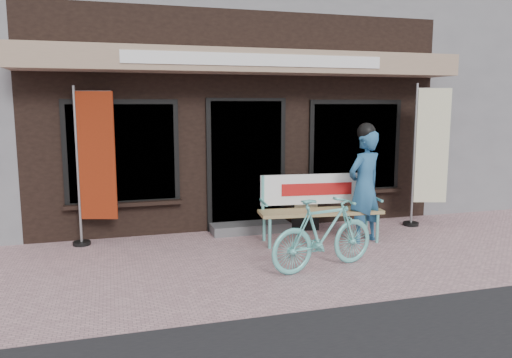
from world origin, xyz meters
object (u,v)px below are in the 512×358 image
object	(u,v)px
nobori_red	(94,165)
nobori_cream	(429,154)
bench	(319,202)
bicycle	(324,234)
menu_stand	(306,203)
person	(365,184)

from	to	relation	value
nobori_red	nobori_cream	size ratio (longest dim) A/B	0.97
nobori_red	nobori_cream	xyz separation A→B (m)	(5.47, -0.34, 0.04)
bench	bicycle	world-z (taller)	bench
bench	menu_stand	xyz separation A→B (m)	(0.04, 0.63, -0.13)
bench	nobori_red	size ratio (longest dim) A/B	0.81
bicycle	nobori_red	size ratio (longest dim) A/B	0.65
bench	nobori_cream	xyz separation A→B (m)	(2.17, 0.34, 0.66)
bicycle	nobori_cream	size ratio (longest dim) A/B	0.63
person	bicycle	size ratio (longest dim) A/B	1.18
person	menu_stand	size ratio (longest dim) A/B	1.99
nobori_red	bench	bearing A→B (deg)	4.64
person	nobori_red	distance (m)	4.06
person	nobori_red	world-z (taller)	nobori_red
nobori_red	menu_stand	distance (m)	3.42
nobori_red	nobori_cream	world-z (taller)	nobori_cream
bench	person	world-z (taller)	person
bicycle	menu_stand	world-z (taller)	bicycle
bench	menu_stand	world-z (taller)	bench
bicycle	menu_stand	bearing A→B (deg)	-28.21
bicycle	nobori_red	xyz separation A→B (m)	(-2.81, 1.96, 0.76)
person	nobori_red	size ratio (longest dim) A/B	0.77
bicycle	menu_stand	xyz separation A→B (m)	(0.52, 1.92, 0.00)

